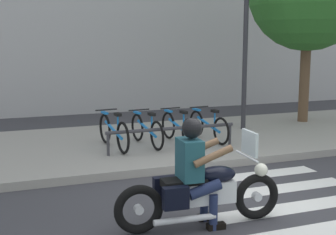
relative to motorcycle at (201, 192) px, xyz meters
The scene contains 13 objects.
ground_plane 0.99m from the motorcycle, ahead, with size 48.00×48.00×0.00m, color #38383D.
sidewalk 4.63m from the motorcycle, 79.13° to the left, with size 24.00×4.40×0.15m, color gray.
crosswalk_stripe_2 1.73m from the motorcycle, ahead, with size 2.80×0.40×0.01m, color white.
crosswalk_stripe_3 1.95m from the motorcycle, 29.10° to the left, with size 2.80×0.40×0.01m, color white.
crosswalk_stripe_4 2.44m from the motorcycle, 46.08° to the left, with size 2.80×0.40×0.01m, color white.
motorcycle is the anchor object (origin of this frame).
rider 0.37m from the motorcycle, behind, with size 0.65×0.56×1.44m.
bicycle_0 4.03m from the motorcycle, 91.97° to the left, with size 0.48×1.72×0.78m.
bicycle_1 4.07m from the motorcycle, 81.70° to the left, with size 0.48×1.64×0.74m.
bicycle_2 4.23m from the motorcycle, 71.94° to the left, with size 0.48×1.58×0.75m.
bicycle_3 4.51m from the motorcycle, 63.15° to the left, with size 0.48×1.65×0.73m.
bike_rack 3.60m from the motorcycle, 74.69° to the left, with size 2.78×0.07×0.48m.
street_lamp 6.31m from the motorcycle, 54.96° to the left, with size 0.28×0.28×3.79m.
Camera 1 is at (-3.31, -5.34, 2.41)m, focal length 49.72 mm.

